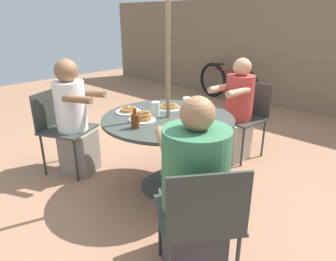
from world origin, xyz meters
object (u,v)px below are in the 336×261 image
at_px(patio_chair_east, 200,216).
at_px(coffee_cup, 187,103).
at_px(syrup_bottle, 136,121).
at_px(patio_table, 168,129).
at_px(pancake_plate_c, 190,126).
at_px(diner_east, 193,197).
at_px(drinking_glass_a, 156,109).
at_px(patio_chair_north, 61,124).
at_px(pancake_plate_b, 169,107).
at_px(pancake_plate_d, 193,113).
at_px(bicycle, 227,83).
at_px(pancake_plate_a, 142,117).
at_px(patio_chair_south, 246,113).
at_px(diner_south, 237,114).
at_px(pancake_plate_e, 129,111).
at_px(diner_north, 74,121).

relative_size(patio_chair_east, coffee_cup, 7.71).
bearing_deg(syrup_bottle, patio_table, 90.90).
height_order(patio_table, pancake_plate_c, pancake_plate_c).
xyz_separation_m(diner_east, drinking_glass_a, (-0.91, 0.57, 0.25)).
distance_m(patio_table, patio_chair_north, 1.18).
distance_m(pancake_plate_b, pancake_plate_d, 0.29).
distance_m(patio_chair_east, pancake_plate_c, 0.91).
relative_size(coffee_cup, bicycle, 0.08).
bearing_deg(patio_table, pancake_plate_a, -112.90).
relative_size(patio_chair_east, patio_chair_south, 1.00).
relative_size(diner_south, pancake_plate_b, 4.89).
bearing_deg(diner_south, patio_chair_north, 58.48).
bearing_deg(pancake_plate_e, syrup_bottle, -31.91).
relative_size(diner_north, pancake_plate_a, 5.03).
bearing_deg(patio_chair_north, pancake_plate_b, 101.98).
distance_m(pancake_plate_c, drinking_glass_a, 0.44).
xyz_separation_m(pancake_plate_c, pancake_plate_d, (-0.20, 0.29, -0.00)).
height_order(pancake_plate_a, pancake_plate_e, pancake_plate_a).
bearing_deg(syrup_bottle, pancake_plate_c, 43.59).
bearing_deg(syrup_bottle, diner_north, -177.50).
height_order(patio_table, diner_east, diner_east).
bearing_deg(syrup_bottle, coffee_cup, 94.08).
height_order(pancake_plate_c, coffee_cup, coffee_cup).
bearing_deg(bicycle, diner_east, -52.09).
relative_size(patio_table, patio_chair_east, 1.40).
bearing_deg(diner_south, pancake_plate_e, 74.20).
bearing_deg(pancake_plate_d, diner_south, 90.52).
bearing_deg(diner_east, patio_chair_south, 57.81).
relative_size(diner_north, pancake_plate_e, 5.03).
bearing_deg(coffee_cup, diner_east, -48.03).
height_order(pancake_plate_d, coffee_cup, coffee_cup).
xyz_separation_m(diner_north, patio_chair_south, (1.06, 1.60, -0.05)).
xyz_separation_m(pancake_plate_b, pancake_plate_d, (0.29, 0.02, -0.00)).
bearing_deg(coffee_cup, patio_table, -82.09).
height_order(diner_east, pancake_plate_a, diner_east).
relative_size(pancake_plate_e, bicycle, 0.16).
xyz_separation_m(diner_north, pancake_plate_b, (0.75, 0.61, 0.17)).
distance_m(patio_chair_north, bicycle, 3.66).
bearing_deg(pancake_plate_b, bicycle, 112.41).
relative_size(diner_north, patio_chair_south, 1.39).
xyz_separation_m(patio_chair_east, pancake_plate_b, (-1.10, 0.90, 0.22)).
relative_size(patio_chair_east, pancake_plate_b, 3.62).
xyz_separation_m(diner_south, pancake_plate_e, (-0.48, -1.16, 0.19)).
relative_size(pancake_plate_a, pancake_plate_c, 1.00).
height_order(patio_chair_east, pancake_plate_a, patio_chair_east).
relative_size(pancake_plate_d, drinking_glass_a, 1.88).
relative_size(patio_chair_north, pancake_plate_b, 3.62).
bearing_deg(drinking_glass_a, pancake_plate_d, 45.62).
xyz_separation_m(pancake_plate_e, syrup_bottle, (0.37, -0.23, 0.05)).
xyz_separation_m(pancake_plate_a, pancake_plate_c, (0.42, 0.14, -0.01)).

